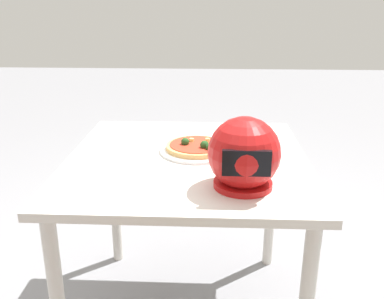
# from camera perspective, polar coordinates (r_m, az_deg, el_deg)

# --- Properties ---
(dining_table) EXTENTS (0.93, 0.98, 0.77)m
(dining_table) POSITION_cam_1_polar(r_m,az_deg,el_deg) (1.72, -0.64, -3.97)
(dining_table) COLOR beige
(dining_table) RESTS_ON ground
(pizza_plate) EXTENTS (0.30, 0.30, 0.01)m
(pizza_plate) POSITION_cam_1_polar(r_m,az_deg,el_deg) (1.74, 0.63, -0.11)
(pizza_plate) COLOR white
(pizza_plate) RESTS_ON dining_table
(pizza) EXTENTS (0.25, 0.25, 0.05)m
(pizza) POSITION_cam_1_polar(r_m,az_deg,el_deg) (1.73, 0.65, 0.43)
(pizza) COLOR tan
(pizza) RESTS_ON pizza_plate
(motorcycle_helmet) EXTENTS (0.24, 0.24, 0.24)m
(motorcycle_helmet) POSITION_cam_1_polar(r_m,az_deg,el_deg) (1.39, 6.93, -0.69)
(motorcycle_helmet) COLOR #B21414
(motorcycle_helmet) RESTS_ON dining_table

